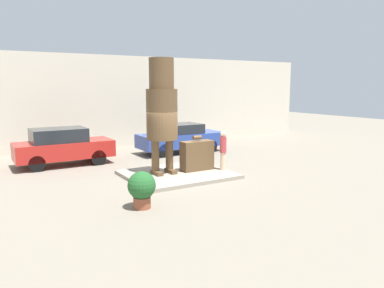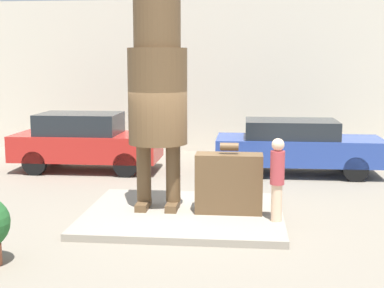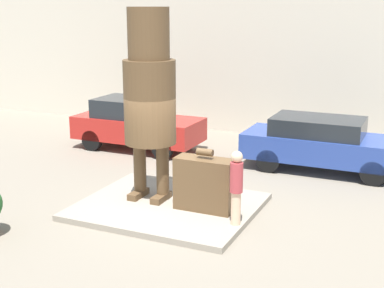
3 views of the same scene
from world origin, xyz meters
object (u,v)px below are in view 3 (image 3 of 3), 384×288
at_px(tourist, 236,185).
at_px(parked_car_red, 137,123).
at_px(parked_car_blue, 323,143).
at_px(giant_suitcase, 205,184).
at_px(statue_figure, 150,90).

bearing_deg(tourist, parked_car_red, 136.63).
bearing_deg(parked_car_red, parked_car_blue, 0.79).
bearing_deg(giant_suitcase, parked_car_blue, 68.83).
height_order(tourist, parked_car_blue, tourist).
relative_size(giant_suitcase, parked_car_blue, 0.31).
bearing_deg(parked_car_blue, giant_suitcase, -111.17).
bearing_deg(giant_suitcase, tourist, -29.07).
bearing_deg(parked_car_red, tourist, -43.37).
relative_size(statue_figure, parked_car_red, 1.06).
relative_size(tourist, parked_car_blue, 0.35).
xyz_separation_m(tourist, parked_car_red, (-5.12, 4.83, -0.13)).
xyz_separation_m(statue_figure, giant_suitcase, (1.43, -0.20, -1.95)).
distance_m(giant_suitcase, parked_car_blue, 4.73).
distance_m(tourist, parked_car_red, 7.04).
height_order(statue_figure, parked_car_blue, statue_figure).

